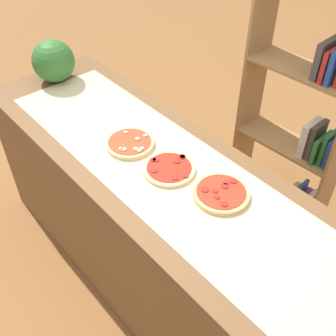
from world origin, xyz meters
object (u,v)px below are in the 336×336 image
object	(u,v)px
pizza_pepperoni_2	(221,193)
watermelon	(53,61)
bookshelf	(305,124)
pizza_mushroom_0	(130,143)
pizza_pepperoni_1	(169,169)

from	to	relation	value
pizza_pepperoni_2	watermelon	xyz separation A→B (m)	(-1.39, -0.04, 0.12)
watermelon	bookshelf	distance (m)	1.61
pizza_mushroom_0	pizza_pepperoni_2	xyz separation A→B (m)	(0.55, 0.09, 0.00)
pizza_pepperoni_1	pizza_pepperoni_2	size ratio (longest dim) A/B	0.99
pizza_pepperoni_1	bookshelf	bearing A→B (deg)	86.44
pizza_mushroom_0	pizza_pepperoni_2	size ratio (longest dim) A/B	0.98
bookshelf	watermelon	bearing A→B (deg)	-138.20
pizza_pepperoni_2	pizza_pepperoni_1	bearing A→B (deg)	-166.78
pizza_pepperoni_2	bookshelf	distance (m)	1.06
bookshelf	pizza_mushroom_0	bearing A→B (deg)	-107.23
pizza_pepperoni_2	watermelon	size ratio (longest dim) A/B	0.99
pizza_mushroom_0	pizza_pepperoni_2	bearing A→B (deg)	9.27
pizza_pepperoni_1	bookshelf	xyz separation A→B (m)	(0.07, 1.08, -0.22)
pizza_mushroom_0	bookshelf	size ratio (longest dim) A/B	0.15
pizza_mushroom_0	watermelon	xyz separation A→B (m)	(-0.83, 0.05, 0.12)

